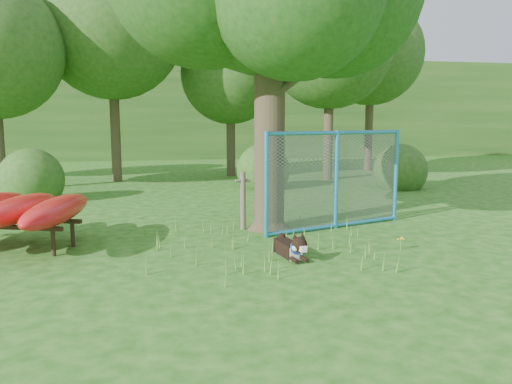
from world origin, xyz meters
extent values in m
plane|color=#1C5410|center=(0.00, 0.00, 0.00)|extent=(80.00, 80.00, 0.00)
cylinder|color=#3C3120|center=(0.77, 2.65, 2.45)|extent=(0.77, 0.77, 4.91)
cone|color=#3C3120|center=(0.77, 2.65, 0.25)|extent=(1.15, 1.15, 0.49)
cylinder|color=#3C3120|center=(1.34, 2.50, 3.14)|extent=(1.40, 0.31, 1.05)
cylinder|color=#3C3120|center=(0.35, 2.96, 3.54)|extent=(0.93, 0.92, 1.00)
cylinder|color=brown|center=(0.22, 2.70, 0.61)|extent=(0.13, 0.13, 1.21)
cylinder|color=brown|center=(0.22, 2.70, 1.03)|extent=(0.33, 0.11, 0.07)
cylinder|color=black|center=(-3.26, 1.25, 0.23)|extent=(0.09, 0.09, 0.45)
cylinder|color=black|center=(-3.04, 1.85, 0.23)|extent=(0.09, 0.09, 0.45)
cube|color=black|center=(-4.14, 2.25, 0.47)|extent=(2.57, 1.00, 0.07)
ellipsoid|color=red|center=(-3.91, 1.83, 0.72)|extent=(1.19, 2.78, 0.43)
ellipsoid|color=red|center=(-3.24, 1.58, 0.72)|extent=(1.10, 2.78, 0.43)
cube|color=black|center=(0.61, 0.54, 0.12)|extent=(0.36, 0.72, 0.24)
cube|color=white|center=(0.65, 0.25, 0.11)|extent=(0.23, 0.17, 0.22)
sphere|color=black|center=(0.68, 0.07, 0.29)|extent=(0.26, 0.26, 0.26)
cube|color=white|center=(0.70, -0.04, 0.26)|extent=(0.12, 0.15, 0.09)
sphere|color=white|center=(0.61, 0.04, 0.26)|extent=(0.12, 0.12, 0.12)
sphere|color=white|center=(0.76, 0.06, 0.26)|extent=(0.12, 0.12, 0.12)
cone|color=black|center=(0.61, 0.10, 0.43)|extent=(0.09, 0.11, 0.12)
cone|color=black|center=(0.74, 0.12, 0.43)|extent=(0.12, 0.13, 0.12)
cylinder|color=black|center=(0.59, 0.09, 0.05)|extent=(0.11, 0.30, 0.07)
cylinder|color=black|center=(0.76, 0.11, 0.05)|extent=(0.11, 0.30, 0.07)
sphere|color=black|center=(0.60, 0.91, 0.22)|extent=(0.16, 0.16, 0.16)
torus|color=#173DB1|center=(0.67, 0.15, 0.24)|extent=(0.25, 0.11, 0.25)
cylinder|color=#298BC1|center=(0.53, 1.87, 1.03)|extent=(0.12, 0.12, 2.06)
cylinder|color=#298BC1|center=(2.16, 2.42, 1.03)|extent=(0.12, 0.12, 2.06)
cylinder|color=#298BC1|center=(3.78, 2.97, 1.03)|extent=(0.12, 0.12, 2.06)
cylinder|color=#298BC1|center=(2.16, 2.42, 2.01)|extent=(3.27, 1.18, 0.08)
cylinder|color=#298BC1|center=(2.16, 2.42, 0.06)|extent=(3.27, 1.18, 0.08)
plane|color=slate|center=(2.16, 2.42, 1.03)|extent=(3.25, 1.10, 3.43)
cylinder|color=#579831|center=(2.64, 0.45, 0.10)|extent=(0.02, 0.02, 0.21)
sphere|color=yellow|center=(2.64, 0.45, 0.21)|extent=(0.04, 0.04, 0.04)
sphere|color=yellow|center=(2.68, 0.48, 0.22)|extent=(0.04, 0.04, 0.04)
sphere|color=yellow|center=(2.60, 0.47, 0.20)|extent=(0.04, 0.04, 0.04)
sphere|color=yellow|center=(2.67, 0.43, 0.21)|extent=(0.04, 0.04, 0.04)
sphere|color=yellow|center=(2.63, 0.43, 0.22)|extent=(0.04, 0.04, 0.04)
cylinder|color=#3C3120|center=(-3.00, 12.00, 2.62)|extent=(0.36, 0.36, 5.25)
sphere|color=#27521A|center=(-3.00, 12.00, 5.62)|extent=(5.20, 5.20, 5.20)
cylinder|color=#3C3120|center=(1.50, 13.00, 1.92)|extent=(0.36, 0.36, 3.85)
sphere|color=#27521A|center=(1.50, 13.00, 4.12)|extent=(4.00, 4.00, 4.00)
cylinder|color=#3C3120|center=(5.00, 11.00, 2.38)|extent=(0.36, 0.36, 4.76)
sphere|color=#27521A|center=(5.00, 11.00, 5.10)|extent=(4.80, 4.80, 4.80)
cylinder|color=#3C3120|center=(8.00, 14.00, 2.45)|extent=(0.36, 0.36, 4.90)
sphere|color=#27521A|center=(8.00, 14.00, 5.25)|extent=(4.60, 4.60, 4.60)
sphere|color=#27521A|center=(-5.00, 7.50, 0.00)|extent=(1.80, 1.80, 1.80)
sphere|color=#27521A|center=(6.50, 8.00, 0.00)|extent=(1.80, 1.80, 1.80)
sphere|color=#27521A|center=(2.00, 9.00, 0.00)|extent=(1.80, 1.80, 1.80)
cube|color=#27521A|center=(0.00, 28.00, 3.00)|extent=(80.00, 12.00, 6.00)
camera|label=1|loc=(-1.52, -7.41, 2.25)|focal=35.00mm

